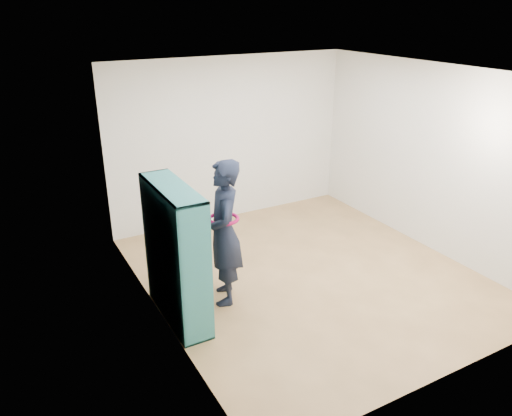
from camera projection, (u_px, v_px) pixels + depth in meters
floor at (308, 274)px, 6.59m from camera, size 4.50×4.50×0.00m
ceiling at (317, 72)px, 5.60m from camera, size 4.50×4.50×0.00m
wall_left at (154, 212)px, 5.20m from camera, size 0.02×4.50×2.60m
wall_right at (429, 158)px, 6.99m from camera, size 0.02×4.50×2.60m
wall_back at (231, 140)px, 7.91m from camera, size 4.00×0.02×2.60m
wall_front at (463, 258)px, 4.28m from camera, size 4.00×0.02×2.60m
bookshelf at (174, 256)px, 5.42m from camera, size 0.34×1.18×1.58m
person at (224, 233)px, 5.73m from camera, size 0.62×0.75×1.75m
smartphone at (211, 222)px, 5.74m from camera, size 0.02×0.12×0.15m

